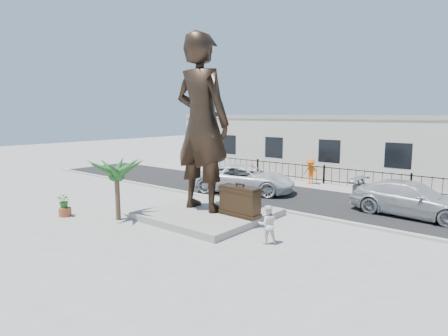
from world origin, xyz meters
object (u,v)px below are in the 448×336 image
object	(u,v)px
statue	(202,123)
tourist	(268,224)
suitcase	(240,201)
car_white	(245,179)

from	to	relation	value
statue	tourist	world-z (taller)	statue
statue	suitcase	world-z (taller)	statue
suitcase	car_white	distance (m)	6.55
statue	car_white	distance (m)	6.70
statue	tourist	size ratio (longest dim) A/B	5.58
tourist	car_white	distance (m)	9.17
tourist	car_white	size ratio (longest dim) A/B	0.24
statue	suitcase	size ratio (longest dim) A/B	4.27
tourist	car_white	world-z (taller)	car_white
statue	suitcase	xyz separation A→B (m)	(2.15, 0.10, -3.37)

